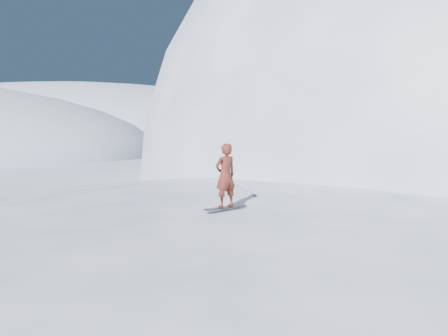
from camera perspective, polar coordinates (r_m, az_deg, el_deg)
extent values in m
plane|color=white|center=(13.09, 5.39, -15.73)|extent=(400.00, 400.00, 0.00)
ellipsoid|color=white|center=(16.04, 7.52, -11.68)|extent=(36.00, 28.00, 4.80)
ellipsoid|color=white|center=(45.10, 29.27, -1.11)|extent=(60.00, 56.00, 56.00)
ellipsoid|color=white|center=(34.47, 17.43, -2.53)|extent=(28.00, 24.00, 18.00)
ellipsoid|color=white|center=(128.02, -19.90, 3.22)|extent=(140.00, 90.00, 36.00)
ellipsoid|color=white|center=(11.38, -14.71, -19.32)|extent=(6.00, 5.40, 0.80)
ellipsoid|color=white|center=(18.69, -3.33, -9.12)|extent=(7.00, 6.30, 1.00)
ellipsoid|color=white|center=(18.89, 25.45, -9.51)|extent=(4.00, 3.60, 0.60)
cube|color=black|center=(12.02, 0.21, -5.64)|extent=(1.34, 0.98, 0.02)
imported|color=maroon|center=(11.87, 0.21, -1.07)|extent=(0.83, 0.76, 1.91)
cube|color=silver|center=(16.97, 0.16, -2.28)|extent=(0.55, 5.98, 0.04)
cube|color=silver|center=(17.00, 1.50, -2.27)|extent=(1.22, 5.90, 0.04)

